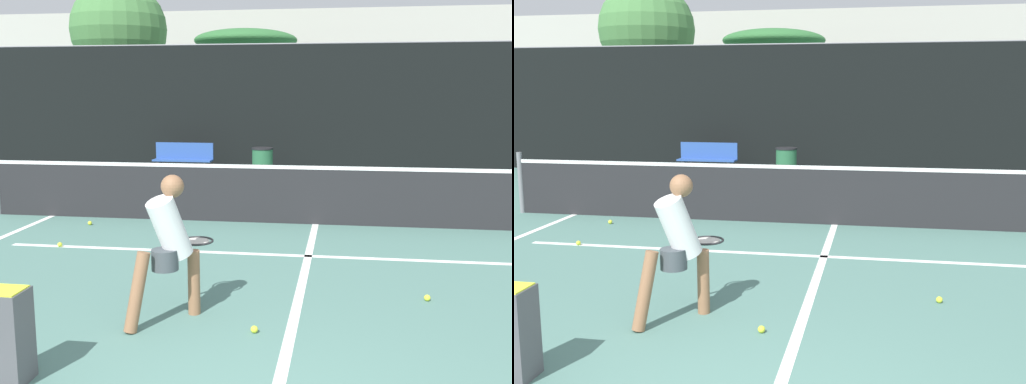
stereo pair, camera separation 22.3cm
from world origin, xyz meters
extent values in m
cube|color=white|center=(0.00, 4.60, 0.00)|extent=(8.25, 0.10, 0.01)
cube|color=white|center=(0.00, 3.45, 0.00)|extent=(0.10, 6.11, 0.01)
cube|color=#232326|center=(0.00, 6.51, 0.47)|extent=(11.00, 0.02, 0.95)
cube|color=white|center=(0.00, 6.51, 0.92)|extent=(11.00, 0.03, 0.06)
cube|color=black|center=(0.00, 12.21, 1.63)|extent=(24.00, 0.06, 3.26)
cylinder|color=slate|center=(0.00, 12.21, 3.28)|extent=(24.00, 0.04, 0.04)
cylinder|color=#8C6042|center=(-0.96, 2.40, 0.31)|extent=(0.12, 0.12, 0.63)
cylinder|color=#8C6042|center=(-1.36, 1.92, 0.36)|extent=(0.27, 0.29, 0.73)
cylinder|color=#3F474C|center=(-1.17, 2.15, 0.60)|extent=(0.25, 0.25, 0.19)
cylinder|color=white|center=(-1.13, 2.20, 0.89)|extent=(0.41, 0.42, 0.67)
sphere|color=#8C6042|center=(-1.10, 2.23, 1.27)|extent=(0.21, 0.21, 0.21)
cylinder|color=#262628|center=(-1.20, 2.44, 0.65)|extent=(0.22, 0.25, 0.03)
torus|color=#262628|center=(-1.00, 2.68, 0.65)|extent=(0.48, 0.48, 0.02)
cylinder|color=beige|center=(-1.00, 2.68, 0.65)|extent=(0.37, 0.37, 0.01)
sphere|color=#D1E033|center=(-3.58, 5.92, 0.03)|extent=(0.07, 0.07, 0.07)
sphere|color=#D1E033|center=(-3.42, 4.57, 0.03)|extent=(0.07, 0.07, 0.07)
sphere|color=#D1E033|center=(-3.03, 2.59, 0.03)|extent=(0.07, 0.07, 0.07)
sphere|color=#D1E033|center=(1.31, 3.09, 0.03)|extent=(0.07, 0.07, 0.07)
sphere|color=#D1E033|center=(-0.32, 2.02, 0.03)|extent=(0.07, 0.07, 0.07)
cube|color=#4C4C51|center=(-1.96, 0.87, 0.35)|extent=(0.28, 0.28, 0.70)
cube|color=#D1E033|center=(-1.96, 0.87, 0.68)|extent=(0.25, 0.25, 0.06)
cube|color=#2D519E|center=(-3.50, 11.25, 0.44)|extent=(1.47, 0.38, 0.04)
cube|color=#2D519E|center=(-3.49, 11.43, 0.65)|extent=(1.46, 0.06, 0.42)
cube|color=#333338|center=(-4.08, 11.26, 0.22)|extent=(0.06, 0.32, 0.44)
cube|color=#333338|center=(-2.91, 11.24, 0.22)|extent=(0.06, 0.32, 0.44)
cylinder|color=#28603D|center=(-1.49, 11.04, 0.38)|extent=(0.49, 0.49, 0.76)
cylinder|color=black|center=(-1.49, 11.04, 0.78)|extent=(0.51, 0.51, 0.04)
cube|color=maroon|center=(-2.15, 15.75, 0.46)|extent=(1.72, 4.05, 0.93)
cube|color=#1E2328|center=(-2.15, 15.55, 1.24)|extent=(1.45, 2.43, 0.62)
cylinder|color=black|center=(-1.38, 17.05, 0.30)|extent=(0.18, 0.60, 0.60)
cylinder|color=black|center=(-1.38, 14.46, 0.30)|extent=(0.18, 0.60, 0.60)
cylinder|color=brown|center=(-3.60, 21.40, 1.88)|extent=(0.28, 0.28, 3.77)
ellipsoid|color=#2D6633|center=(-3.60, 21.40, 4.12)|extent=(4.15, 4.15, 0.90)
cylinder|color=brown|center=(-7.51, 17.74, 1.53)|extent=(0.28, 0.28, 3.07)
sphere|color=#477F42|center=(-7.51, 17.74, 4.25)|extent=(3.37, 3.37, 3.37)
cube|color=#B2ADA3|center=(0.00, 26.77, 2.93)|extent=(36.00, 2.40, 5.87)
camera|label=1|loc=(0.43, -2.95, 2.12)|focal=42.00mm
camera|label=2|loc=(0.65, -2.91, 2.12)|focal=42.00mm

